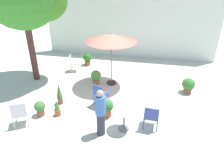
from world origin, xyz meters
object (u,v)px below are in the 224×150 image
object	(u,v)px
potted_plant_1	(188,85)
potted_plant_0	(87,58)
potted_plant_3	(107,107)
patio_chair_2	(100,93)
potted_plant_5	(96,76)
potted_plant_4	(59,93)
cafe_table_0	(124,116)
potted_plant_2	(57,108)
patio_chair_1	(151,115)
patio_chair_3	(20,113)
standing_person	(100,112)
potted_plant_6	(40,108)
patio_umbrella_0	(111,38)
patio_chair_0	(73,62)

from	to	relation	value
potted_plant_1	potted_plant_0	bearing A→B (deg)	158.20
potted_plant_3	patio_chair_2	bearing A→B (deg)	125.48
potted_plant_5	potted_plant_4	bearing A→B (deg)	-116.40
cafe_table_0	patio_chair_2	distance (m)	1.60
patio_chair_2	potted_plant_5	xyz separation A→B (m)	(-0.64, 1.71, -0.17)
potted_plant_2	patio_chair_1	bearing A→B (deg)	-0.12
potted_plant_1	patio_chair_3	bearing A→B (deg)	-149.29
potted_plant_1	standing_person	size ratio (longest dim) A/B	0.42
patio_chair_1	standing_person	size ratio (longest dim) A/B	0.54
patio_chair_3	potted_plant_2	xyz separation A→B (m)	(0.92, 0.77, -0.23)
potted_plant_1	standing_person	distance (m)	4.48
potted_plant_3	potted_plant_6	bearing A→B (deg)	-169.51
potted_plant_3	potted_plant_5	world-z (taller)	potted_plant_3
patio_chair_2	potted_plant_2	distance (m)	1.64
patio_chair_3	potted_plant_4	size ratio (longest dim) A/B	1.05
cafe_table_0	potted_plant_4	bearing A→B (deg)	160.33
patio_umbrella_0	patio_chair_2	world-z (taller)	patio_umbrella_0
potted_plant_2	potted_plant_4	xyz separation A→B (m)	(-0.23, 0.72, 0.17)
patio_chair_0	potted_plant_6	xyz separation A→B (m)	(0.27, -3.88, -0.20)
patio_umbrella_0	potted_plant_6	world-z (taller)	patio_umbrella_0
patio_chair_1	patio_umbrella_0	bearing A→B (deg)	124.44
patio_umbrella_0	standing_person	size ratio (longest dim) A/B	1.52
patio_chair_0	potted_plant_1	world-z (taller)	patio_chair_0
potted_plant_3	patio_chair_3	bearing A→B (deg)	-158.09
potted_plant_4	standing_person	distance (m)	2.43
potted_plant_2	potted_plant_3	distance (m)	1.80
potted_plant_5	patio_chair_2	bearing A→B (deg)	-69.58
patio_chair_1	potted_plant_1	world-z (taller)	patio_chair_1
patio_chair_1	potted_plant_1	size ratio (longest dim) A/B	1.28
patio_chair_2	potted_plant_1	world-z (taller)	patio_chair_2
patio_chair_0	patio_chair_3	xyz separation A→B (m)	(-0.05, -4.52, 0.01)
patio_chair_2	potted_plant_2	xyz separation A→B (m)	(-1.35, -0.91, -0.23)
cafe_table_0	patio_chair_2	xyz separation A→B (m)	(-1.11, 1.15, 0.03)
potted_plant_0	potted_plant_3	size ratio (longest dim) A/B	1.02
cafe_table_0	potted_plant_0	bearing A→B (deg)	119.87
cafe_table_0	potted_plant_6	distance (m)	3.07
potted_plant_4	potted_plant_6	bearing A→B (deg)	-113.50
potted_plant_1	potted_plant_4	world-z (taller)	potted_plant_4
potted_plant_0	potted_plant_4	world-z (taller)	potted_plant_4
potted_plant_6	cafe_table_0	bearing A→B (deg)	-2.13
patio_chair_1	potted_plant_3	world-z (taller)	patio_chair_1
potted_plant_2	potted_plant_6	bearing A→B (deg)	-168.29
patio_chair_1	potted_plant_3	distance (m)	1.58
patio_chair_3	potted_plant_2	distance (m)	1.22
patio_umbrella_0	potted_plant_4	distance (m)	3.14
potted_plant_3	potted_plant_4	xyz separation A→B (m)	(-2.00, 0.41, 0.08)
patio_chair_3	potted_plant_6	bearing A→B (deg)	63.62
potted_plant_5	potted_plant_6	bearing A→B (deg)	-115.52
potted_plant_2	potted_plant_4	world-z (taller)	potted_plant_4
potted_plant_1	potted_plant_2	world-z (taller)	potted_plant_1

